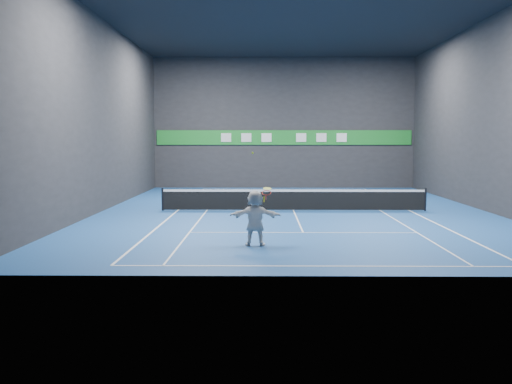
{
  "coord_description": "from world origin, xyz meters",
  "views": [
    {
      "loc": [
        -1.46,
        -26.74,
        3.33
      ],
      "look_at": [
        -1.7,
        -6.72,
        1.5
      ],
      "focal_mm": 40.0,
      "sensor_mm": 36.0,
      "label": 1
    }
  ],
  "objects_px": {
    "player": "(255,218)",
    "tennis_racket": "(266,193)",
    "tennis_ball": "(253,153)",
    "tennis_net": "(294,199)"
  },
  "relations": [
    {
      "from": "tennis_ball",
      "to": "tennis_net",
      "type": "xyz_separation_m",
      "value": [
        1.78,
        8.68,
        -2.38
      ]
    },
    {
      "from": "player",
      "to": "tennis_racket",
      "type": "height_order",
      "value": "tennis_racket"
    },
    {
      "from": "tennis_net",
      "to": "tennis_racket",
      "type": "distance_m",
      "value": 9.05
    },
    {
      "from": "tennis_ball",
      "to": "tennis_net",
      "type": "bearing_deg",
      "value": 78.41
    },
    {
      "from": "player",
      "to": "tennis_racket",
      "type": "relative_size",
      "value": 3.62
    },
    {
      "from": "tennis_net",
      "to": "tennis_racket",
      "type": "xyz_separation_m",
      "value": [
        -1.35,
        -8.88,
        1.12
      ]
    },
    {
      "from": "tennis_ball",
      "to": "tennis_net",
      "type": "distance_m",
      "value": 9.18
    },
    {
      "from": "player",
      "to": "tennis_ball",
      "type": "distance_m",
      "value": 2.05
    },
    {
      "from": "tennis_ball",
      "to": "tennis_racket",
      "type": "xyz_separation_m",
      "value": [
        0.43,
        -0.2,
        -1.27
      ]
    },
    {
      "from": "player",
      "to": "tennis_racket",
      "type": "distance_m",
      "value": 0.85
    }
  ]
}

